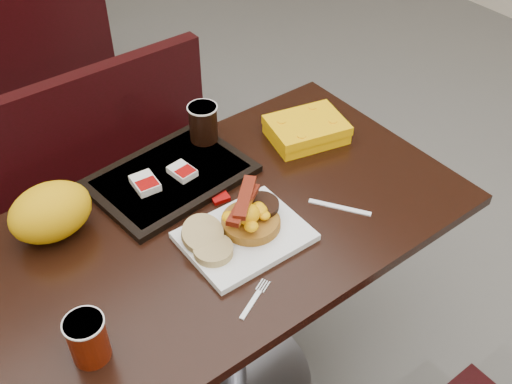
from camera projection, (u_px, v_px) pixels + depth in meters
floor at (231, 384)px, 2.01m from camera, size 6.00×7.00×0.01m
table_near at (228, 313)px, 1.76m from camera, size 1.20×0.70×0.75m
bench_near_n at (114, 189)px, 2.19m from camera, size 1.00×0.46×0.72m
platter at (245, 236)px, 1.46m from camera, size 0.29×0.22×0.02m
pancake_stack at (251, 221)px, 1.46m from camera, size 0.16×0.16×0.03m
sausage_patty at (261, 205)px, 1.47m from camera, size 0.09×0.09×0.01m
scrambled_eggs at (248, 216)px, 1.42m from camera, size 0.12×0.11×0.05m
bacon_strips at (243, 203)px, 1.40m from camera, size 0.18×0.16×0.01m
muffin_bottom at (213, 250)px, 1.40m from camera, size 0.10×0.10×0.02m
muffin_top at (202, 234)px, 1.42m from camera, size 0.11×0.11×0.06m
coffee_cup_near at (88, 339)px, 1.19m from camera, size 0.08×0.08×0.11m
fork at (251, 305)px, 1.31m from camera, size 0.12×0.07×0.00m
knife at (340, 207)px, 1.54m from camera, size 0.10×0.14×0.00m
condiment_syrup at (186, 239)px, 1.45m from camera, size 0.05×0.04×0.01m
condiment_ketchup at (220, 198)px, 1.56m from camera, size 0.05×0.04×0.01m
tray at (171, 177)px, 1.62m from camera, size 0.43×0.32×0.02m
hashbrown_sleeve_left at (145, 183)px, 1.57m from camera, size 0.06×0.08×0.02m
hashbrown_sleeve_right at (182, 171)px, 1.60m from camera, size 0.06×0.08×0.02m
coffee_cup_far at (203, 123)px, 1.69m from camera, size 0.10×0.10×0.11m
clamshell at (307, 130)px, 1.74m from camera, size 0.24×0.20×0.06m
paper_bag at (51, 212)px, 1.43m from camera, size 0.24×0.21×0.14m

